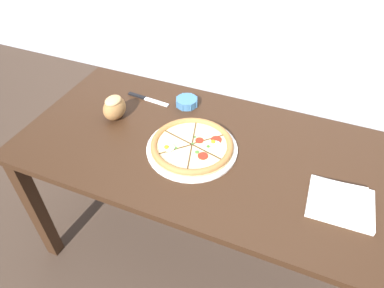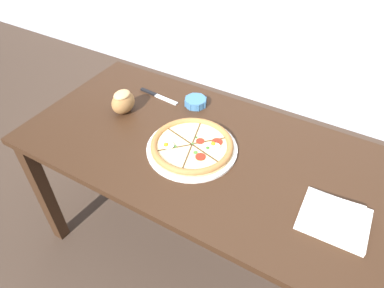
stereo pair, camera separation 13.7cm
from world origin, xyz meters
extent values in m
plane|color=#3D2D23|center=(0.00, 0.00, 0.00)|extent=(12.00, 12.00, 0.00)
cube|color=#331E11|center=(0.00, 0.00, 0.72)|extent=(1.55, 0.77, 0.03)
cube|color=#331E11|center=(-0.73, -0.33, 0.35)|extent=(0.06, 0.06, 0.71)
cube|color=#331E11|center=(-0.73, 0.33, 0.35)|extent=(0.06, 0.06, 0.71)
cube|color=#331E11|center=(0.73, 0.33, 0.35)|extent=(0.06, 0.06, 0.71)
cylinder|color=white|center=(-0.05, -0.03, 0.74)|extent=(0.37, 0.37, 0.01)
cylinder|color=#DBB775|center=(-0.05, -0.03, 0.75)|extent=(0.33, 0.33, 0.01)
cylinder|color=beige|center=(-0.05, -0.03, 0.76)|extent=(0.29, 0.29, 0.00)
torus|color=#A36B38|center=(-0.05, -0.03, 0.76)|extent=(0.33, 0.33, 0.03)
cube|color=#472D19|center=(-0.03, -0.10, 0.76)|extent=(0.04, 0.14, 0.00)
cube|color=#472D19|center=(0.02, -0.05, 0.76)|extent=(0.14, 0.04, 0.00)
cube|color=#472D19|center=(0.00, 0.02, 0.76)|extent=(0.11, 0.11, 0.00)
cube|color=#472D19|center=(-0.07, 0.04, 0.76)|extent=(0.04, 0.14, 0.00)
cube|color=#472D19|center=(-0.12, -0.01, 0.76)|extent=(0.14, 0.04, 0.00)
cube|color=#472D19|center=(-0.10, -0.09, 0.76)|extent=(0.11, 0.11, 0.00)
cylinder|color=red|center=(0.02, -0.08, 0.76)|extent=(0.04, 0.04, 0.00)
cylinder|color=red|center=(0.03, 0.03, 0.76)|extent=(0.04, 0.04, 0.00)
cylinder|color=red|center=(-0.03, 0.00, 0.76)|extent=(0.03, 0.03, 0.00)
ellipsoid|color=white|center=(-0.12, -0.09, 0.77)|extent=(0.07, 0.07, 0.01)
sphere|color=orange|center=(-0.13, -0.10, 0.78)|extent=(0.02, 0.02, 0.02)
ellipsoid|color=white|center=(0.04, 0.00, 0.77)|extent=(0.06, 0.05, 0.01)
sphere|color=orange|center=(0.03, 0.00, 0.78)|extent=(0.02, 0.02, 0.02)
cylinder|color=#386B23|center=(0.02, -0.02, 0.76)|extent=(0.01, 0.01, 0.00)
cylinder|color=#477A2D|center=(-0.01, -0.07, 0.76)|extent=(0.02, 0.02, 0.00)
cylinder|color=#477A2D|center=(-0.10, -0.08, 0.76)|extent=(0.01, 0.01, 0.00)
cylinder|color=#2D5B1E|center=(-0.05, 0.01, 0.76)|extent=(0.01, 0.01, 0.00)
cylinder|color=#477A2D|center=(-0.05, -0.03, 0.76)|extent=(0.01, 0.01, 0.00)
cylinder|color=teal|center=(-0.19, 0.24, 0.75)|extent=(0.10, 0.10, 0.04)
cylinder|color=#AD1423|center=(-0.19, 0.24, 0.76)|extent=(0.08, 0.08, 0.02)
cylinder|color=teal|center=(-0.14, 0.24, 0.75)|extent=(0.01, 0.01, 0.03)
cylinder|color=teal|center=(-0.15, 0.28, 0.75)|extent=(0.01, 0.01, 0.03)
cylinder|color=teal|center=(-0.19, 0.29, 0.75)|extent=(0.01, 0.01, 0.03)
cylinder|color=teal|center=(-0.22, 0.28, 0.75)|extent=(0.01, 0.01, 0.03)
cylinder|color=teal|center=(-0.24, 0.24, 0.75)|extent=(0.01, 0.01, 0.03)
cylinder|color=teal|center=(-0.22, 0.21, 0.75)|extent=(0.01, 0.01, 0.03)
cylinder|color=teal|center=(-0.19, 0.19, 0.75)|extent=(0.01, 0.01, 0.03)
cylinder|color=teal|center=(-0.15, 0.21, 0.75)|extent=(0.01, 0.01, 0.03)
cube|color=silver|center=(0.53, -0.10, 0.75)|extent=(0.22, 0.19, 0.02)
cube|color=silver|center=(0.53, -0.10, 0.76)|extent=(0.19, 0.17, 0.02)
ellipsoid|color=olive|center=(-0.44, 0.03, 0.79)|extent=(0.09, 0.12, 0.10)
ellipsoid|color=tan|center=(-0.44, 0.03, 0.83)|extent=(0.07, 0.09, 0.03)
cube|color=silver|center=(-0.33, 0.20, 0.74)|extent=(0.13, 0.03, 0.01)
cube|color=black|center=(-0.44, 0.21, 0.74)|extent=(0.09, 0.02, 0.01)
camera|label=1|loc=(0.34, -0.97, 1.69)|focal=32.00mm
camera|label=2|loc=(0.46, -0.91, 1.69)|focal=32.00mm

